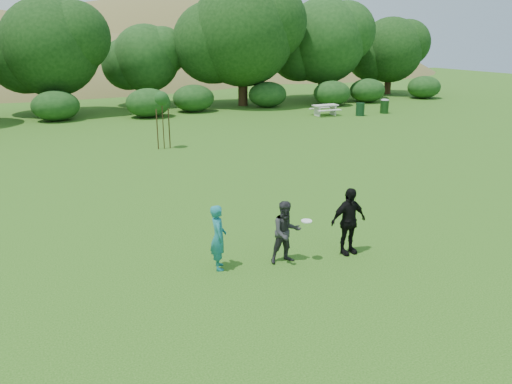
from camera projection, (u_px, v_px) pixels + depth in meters
ground at (306, 268)px, 12.19m from camera, size 120.00×120.00×0.00m
player_teal at (218, 237)px, 11.97m from camera, size 0.51×0.66×1.62m
player_grey at (286, 232)px, 12.31m from camera, size 0.82×0.66×1.60m
player_black at (348, 221)px, 12.80m from camera, size 1.06×0.48×1.78m
trash_can_near at (360, 109)px, 35.20m from camera, size 0.60×0.60×0.90m
frisbee at (307, 221)px, 12.29m from camera, size 0.27×0.27×0.03m
sapling at (162, 100)px, 24.34m from camera, size 0.70×0.70×2.85m
picnic_table at (325, 108)px, 35.27m from camera, size 1.80×1.48×0.76m
trash_can_lidded at (384, 106)px, 36.26m from camera, size 0.60×0.60×1.05m
hillside at (76, 156)px, 75.19m from camera, size 150.00×72.00×52.00m
tree_row at (155, 43)px, 36.96m from camera, size 53.92×10.38×9.62m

